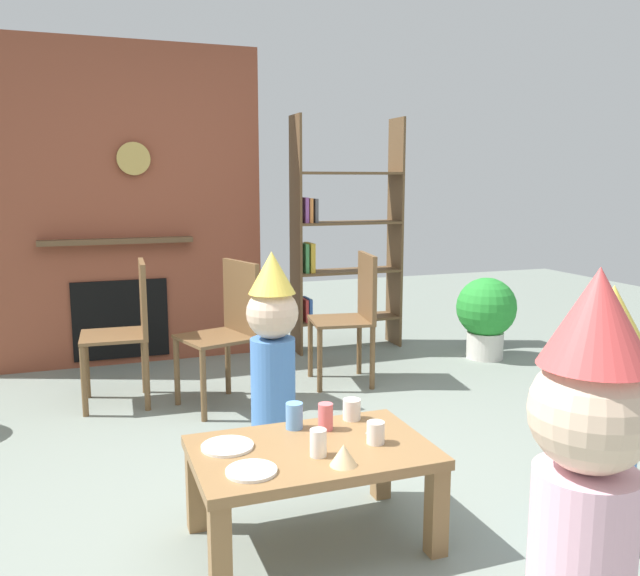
{
  "coord_description": "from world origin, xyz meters",
  "views": [
    {
      "loc": [
        -0.94,
        -2.62,
        1.39
      ],
      "look_at": [
        0.15,
        0.4,
        0.87
      ],
      "focal_mm": 37.09,
      "sensor_mm": 36.0,
      "label": 1
    }
  ],
  "objects_px": {
    "birthday_cake_slice": "(344,455)",
    "potted_plant_tall": "(486,313)",
    "bookshelf": "(340,242)",
    "child_in_pink": "(606,410)",
    "dining_chair_middle": "(228,324)",
    "coffee_table": "(312,464)",
    "child_by_the_chairs": "(272,340)",
    "child_with_cone_hat": "(587,473)",
    "paper_cup_far_right": "(294,416)",
    "paper_plate_rear": "(251,471)",
    "paper_cup_far_left": "(318,443)",
    "paper_cup_near_right": "(326,417)",
    "dining_chair_right": "(354,310)",
    "paper_cup_center": "(376,433)",
    "dining_chair_left": "(129,324)",
    "paper_plate_front": "(227,446)",
    "paper_cup_near_left": "(352,409)"
  },
  "relations": [
    {
      "from": "birthday_cake_slice",
      "to": "potted_plant_tall",
      "type": "bearing_deg",
      "value": 47.01
    },
    {
      "from": "bookshelf",
      "to": "child_with_cone_hat",
      "type": "distance_m",
      "value": 3.79
    },
    {
      "from": "dining_chair_middle",
      "to": "potted_plant_tall",
      "type": "relative_size",
      "value": 1.4
    },
    {
      "from": "bookshelf",
      "to": "paper_plate_rear",
      "type": "bearing_deg",
      "value": -117.02
    },
    {
      "from": "dining_chair_middle",
      "to": "paper_cup_near_right",
      "type": "bearing_deg",
      "value": 75.65
    },
    {
      "from": "paper_cup_near_right",
      "to": "dining_chair_middle",
      "type": "xyz_separation_m",
      "value": [
        -0.07,
        1.54,
        0.07
      ]
    },
    {
      "from": "paper_cup_near_left",
      "to": "bookshelf",
      "type": "bearing_deg",
      "value": 69.47
    },
    {
      "from": "child_in_pink",
      "to": "dining_chair_left",
      "type": "bearing_deg",
      "value": -35.71
    },
    {
      "from": "paper_cup_far_left",
      "to": "paper_cup_near_right",
      "type": "bearing_deg",
      "value": 63.77
    },
    {
      "from": "paper_cup_far_right",
      "to": "child_by_the_chairs",
      "type": "xyz_separation_m",
      "value": [
        0.16,
        0.9,
        0.1
      ]
    },
    {
      "from": "birthday_cake_slice",
      "to": "dining_chair_middle",
      "type": "bearing_deg",
      "value": 90.36
    },
    {
      "from": "child_with_cone_hat",
      "to": "potted_plant_tall",
      "type": "relative_size",
      "value": 1.83
    },
    {
      "from": "paper_cup_center",
      "to": "child_in_pink",
      "type": "relative_size",
      "value": 0.08
    },
    {
      "from": "birthday_cake_slice",
      "to": "paper_plate_rear",
      "type": "bearing_deg",
      "value": 170.63
    },
    {
      "from": "paper_cup_center",
      "to": "coffee_table",
      "type": "bearing_deg",
      "value": 169.13
    },
    {
      "from": "child_with_cone_hat",
      "to": "dining_chair_middle",
      "type": "xyz_separation_m",
      "value": [
        -0.41,
        2.64,
        -0.11
      ]
    },
    {
      "from": "paper_cup_near_right",
      "to": "paper_plate_rear",
      "type": "height_order",
      "value": "paper_cup_near_right"
    },
    {
      "from": "paper_cup_near_right",
      "to": "paper_plate_front",
      "type": "height_order",
      "value": "paper_cup_near_right"
    },
    {
      "from": "bookshelf",
      "to": "dining_chair_left",
      "type": "relative_size",
      "value": 2.11
    },
    {
      "from": "bookshelf",
      "to": "paper_cup_near_left",
      "type": "xyz_separation_m",
      "value": [
        -0.95,
        -2.54,
        -0.46
      ]
    },
    {
      "from": "coffee_table",
      "to": "child_by_the_chairs",
      "type": "height_order",
      "value": "child_by_the_chairs"
    },
    {
      "from": "child_by_the_chairs",
      "to": "dining_chair_middle",
      "type": "distance_m",
      "value": 0.6
    },
    {
      "from": "child_in_pink",
      "to": "paper_cup_far_left",
      "type": "bearing_deg",
      "value": 4.25
    },
    {
      "from": "child_by_the_chairs",
      "to": "dining_chair_middle",
      "type": "xyz_separation_m",
      "value": [
        -0.12,
        0.59,
        -0.03
      ]
    },
    {
      "from": "coffee_table",
      "to": "dining_chair_right",
      "type": "distance_m",
      "value": 2.09
    },
    {
      "from": "paper_cup_far_left",
      "to": "child_with_cone_hat",
      "type": "height_order",
      "value": "child_with_cone_hat"
    },
    {
      "from": "paper_cup_near_left",
      "to": "dining_chair_middle",
      "type": "distance_m",
      "value": 1.49
    },
    {
      "from": "child_in_pink",
      "to": "birthday_cake_slice",
      "type": "bearing_deg",
      "value": 9.22
    },
    {
      "from": "paper_cup_near_right",
      "to": "potted_plant_tall",
      "type": "xyz_separation_m",
      "value": [
        2.06,
        1.93,
        -0.08
      ]
    },
    {
      "from": "bookshelf",
      "to": "paper_cup_center",
      "type": "height_order",
      "value": "bookshelf"
    },
    {
      "from": "paper_cup_near_right",
      "to": "dining_chair_right",
      "type": "height_order",
      "value": "dining_chair_right"
    },
    {
      "from": "paper_cup_center",
      "to": "paper_cup_far_right",
      "type": "relative_size",
      "value": 0.8
    },
    {
      "from": "bookshelf",
      "to": "child_in_pink",
      "type": "xyz_separation_m",
      "value": [
        -0.16,
        -3.14,
        -0.35
      ]
    },
    {
      "from": "paper_cup_far_right",
      "to": "child_in_pink",
      "type": "xyz_separation_m",
      "value": [
        1.05,
        -0.59,
        0.1
      ]
    },
    {
      "from": "bookshelf",
      "to": "paper_plate_front",
      "type": "bearing_deg",
      "value": -119.64
    },
    {
      "from": "birthday_cake_slice",
      "to": "potted_plant_tall",
      "type": "xyz_separation_m",
      "value": [
        2.12,
        2.28,
        -0.06
      ]
    },
    {
      "from": "paper_plate_front",
      "to": "child_with_cone_hat",
      "type": "relative_size",
      "value": 0.17
    },
    {
      "from": "paper_cup_near_left",
      "to": "potted_plant_tall",
      "type": "bearing_deg",
      "value": 44.14
    },
    {
      "from": "paper_cup_far_right",
      "to": "paper_plate_rear",
      "type": "xyz_separation_m",
      "value": [
        -0.27,
        -0.35,
        -0.05
      ]
    },
    {
      "from": "coffee_table",
      "to": "paper_plate_rear",
      "type": "distance_m",
      "value": 0.31
    },
    {
      "from": "paper_cup_far_right",
      "to": "paper_plate_rear",
      "type": "bearing_deg",
      "value": -127.65
    },
    {
      "from": "birthday_cake_slice",
      "to": "dining_chair_middle",
      "type": "height_order",
      "value": "dining_chair_middle"
    },
    {
      "from": "child_by_the_chairs",
      "to": "potted_plant_tall",
      "type": "distance_m",
      "value": 2.25
    },
    {
      "from": "coffee_table",
      "to": "dining_chair_right",
      "type": "relative_size",
      "value": 1.01
    },
    {
      "from": "paper_plate_rear",
      "to": "dining_chair_middle",
      "type": "distance_m",
      "value": 1.86
    },
    {
      "from": "paper_cup_near_right",
      "to": "birthday_cake_slice",
      "type": "height_order",
      "value": "paper_cup_near_right"
    },
    {
      "from": "bookshelf",
      "to": "child_in_pink",
      "type": "bearing_deg",
      "value": -92.96
    },
    {
      "from": "paper_cup_center",
      "to": "child_with_cone_hat",
      "type": "distance_m",
      "value": 0.94
    },
    {
      "from": "coffee_table",
      "to": "paper_cup_far_left",
      "type": "xyz_separation_m",
      "value": [
        -0.0,
        -0.08,
        0.12
      ]
    },
    {
      "from": "paper_cup_center",
      "to": "birthday_cake_slice",
      "type": "height_order",
      "value": "paper_cup_center"
    }
  ]
}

